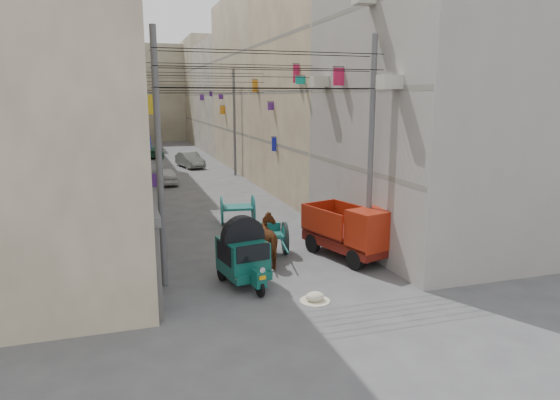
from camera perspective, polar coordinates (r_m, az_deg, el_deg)
name	(u,v)px	position (r m, az deg, el deg)	size (l,w,h in m)	color
ground	(347,359)	(12.17, 7.63, -17.52)	(140.00, 140.00, 0.00)	#444447
building_row_left	(75,91)	(43.83, -22.41, 11.49)	(8.00, 62.00, 14.00)	beige
building_row_right	(267,91)	(45.50, -1.45, 12.32)	(8.00, 62.00, 14.00)	gray
end_cap_building	(153,93)	(75.72, -14.34, 11.72)	(22.00, 10.00, 13.00)	#B7AE90
shutters_left	(146,211)	(20.45, -15.09, -1.25)	(0.18, 14.40, 2.88)	#4B4B50
signboards	(200,138)	(31.67, -9.15, 6.99)	(8.22, 40.52, 5.67)	#552484
ac_units	(354,55)	(19.19, 8.45, 16.06)	(0.70, 6.55, 3.35)	#B1B09F
utility_poles	(213,134)	(27.05, -7.68, 7.48)	(7.40, 22.20, 8.00)	#58585A
overhead_cables	(221,79)	(24.44, -6.77, 13.56)	(7.40, 22.52, 1.12)	black
auto_rickshaw	(243,254)	(16.08, -4.23, -6.16)	(1.67, 2.51, 1.71)	black
tonga_cart	(270,238)	(19.09, -1.13, -4.38)	(1.47, 2.88, 1.24)	black
mini_truck	(355,234)	(18.53, 8.62, -3.91)	(2.59, 3.98, 2.06)	black
second_cart	(238,209)	(23.70, -4.87, -1.02)	(1.73, 1.58, 1.38)	#145854
feed_sack	(315,297)	(15.04, 4.01, -10.95)	(0.56, 0.45, 0.28)	beige
horse	(272,240)	(18.01, -0.95, -4.62)	(0.94, 2.06, 1.74)	brown
distant_car_white	(166,176)	(35.43, -12.90, 2.69)	(1.38, 3.43, 1.17)	silver
distant_car_grey	(190,160)	(43.69, -10.26, 4.54)	(1.39, 3.98, 1.31)	slate
distant_car_green	(155,152)	(51.64, -14.10, 5.34)	(1.59, 3.92, 1.14)	#1C523A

